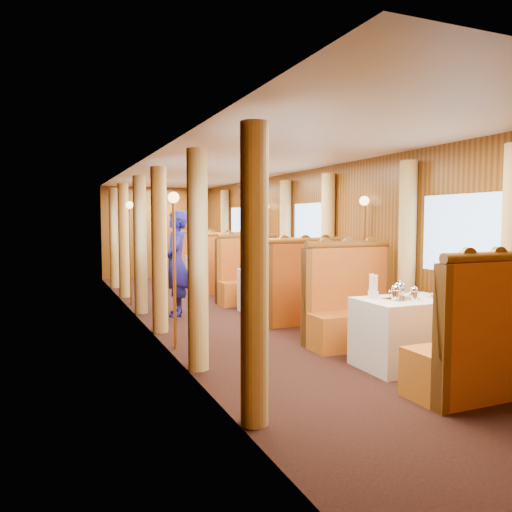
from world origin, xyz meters
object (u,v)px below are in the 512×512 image
fruit_plate (437,297)px  teapot_right (414,295)px  banquette_near_aft (354,312)px  teapot_left (396,295)px  banquette_far_fwd (225,274)px  banquette_mid_fwd (300,296)px  banquette_mid_aft (251,281)px  passenger (256,266)px  banquette_near_fwd (481,351)px  steward (176,263)px  rose_vase_mid (272,259)px  table_mid (273,291)px  table_far (211,271)px  banquette_far_aft (199,266)px  teapot_back (400,292)px  table_near (407,333)px  tea_tray (402,299)px  rose_vase_far (211,248)px

fruit_plate → teapot_right: bearing=-174.7°
banquette_near_aft → teapot_left: size_ratio=8.11×
banquette_far_fwd → banquette_mid_fwd: bearing=-90.0°
banquette_mid_aft → passenger: 0.43m
banquette_near_fwd → steward: steward is taller
banquette_mid_fwd → fruit_plate: (0.31, -2.60, 0.35)m
banquette_mid_fwd → rose_vase_mid: bearing=91.6°
table_mid → passenger: 0.81m
table_far → steward: 3.56m
rose_vase_mid → banquette_far_aft: bearing=89.6°
table_far → banquette_far_fwd: (0.00, -1.01, 0.05)m
banquette_far_fwd → rose_vase_mid: size_ratio=3.72×
teapot_back → rose_vase_mid: rose_vase_mid is taller
table_near → banquette_near_aft: bearing=90.0°
banquette_far_aft → passenger: (-0.00, -3.79, 0.32)m
banquette_far_aft → tea_tray: bearing=-90.7°
banquette_far_aft → teapot_back: banquette_far_aft is taller
banquette_mid_fwd → teapot_right: size_ratio=9.01×
teapot_back → rose_vase_mid: 3.43m
banquette_near_fwd → banquette_near_aft: 2.03m
fruit_plate → passenger: (-0.31, 4.34, -0.03)m
banquette_near_fwd → banquette_far_aft: size_ratio=1.00×
table_near → banquette_mid_fwd: banquette_mid_fwd is taller
banquette_far_fwd → banquette_near_aft: bearing=-90.0°
teapot_right → rose_vase_mid: bearing=72.1°
steward → passenger: 1.65m
banquette_far_fwd → passenger: bearing=-90.0°
banquette_near_aft → teapot_right: 1.23m
banquette_far_aft → fruit_plate: size_ratio=5.89×
teapot_left → teapot_back: bearing=43.4°
rose_vase_mid → rose_vase_far: bearing=89.6°
table_far → teapot_right: teapot_right is taller
table_mid → teapot_left: teapot_left is taller
teapot_right → steward: bearing=93.6°
steward → fruit_plate: bearing=38.8°
banquette_near_aft → rose_vase_far: 6.00m
banquette_far_aft → teapot_right: bearing=-90.3°
banquette_mid_fwd → table_far: (0.00, 4.51, -0.05)m
banquette_far_fwd → rose_vase_far: bearing=90.2°
tea_tray → fruit_plate: (0.41, -0.09, 0.01)m
teapot_back → rose_vase_mid: (0.04, 3.43, 0.11)m
table_near → banquette_near_aft: banquette_near_aft is taller
banquette_near_aft → table_mid: bearing=90.0°
teapot_left → banquette_mid_aft: bearing=93.4°
teapot_right → fruit_plate: teapot_right is taller
rose_vase_far → banquette_mid_aft: bearing=-89.9°
steward → passenger: bearing=115.5°
rose_vase_mid → passenger: bearing=87.8°
teapot_right → rose_vase_mid: 3.63m
table_mid → steward: steward is taller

